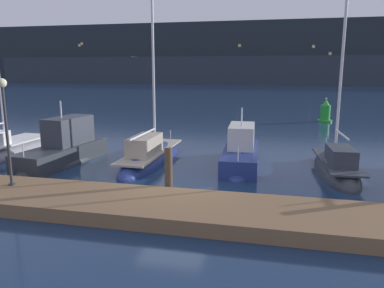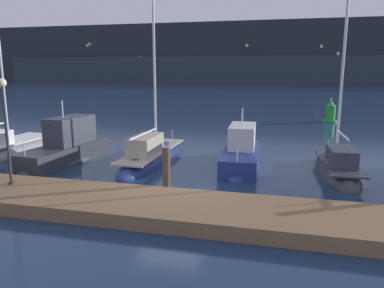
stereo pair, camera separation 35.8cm
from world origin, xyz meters
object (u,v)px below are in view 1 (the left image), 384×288
(sailboat_berth_4, at_px, (151,159))
(dock_lamppost, at_px, (5,114))
(motorboat_berth_5, at_px, (241,159))
(motorboat_berth_3, at_px, (64,154))
(channel_buoy, at_px, (325,113))
(sailboat_berth_6, at_px, (336,171))

(sailboat_berth_4, xyz_separation_m, dock_lamppost, (-3.15, -6.02, 2.84))
(motorboat_berth_5, xyz_separation_m, dock_lamppost, (-7.56, -6.32, 2.66))
(motorboat_berth_3, distance_m, channel_buoy, 22.86)
(dock_lamppost, bearing_deg, motorboat_berth_5, 39.90)
(motorboat_berth_5, height_order, channel_buoy, motorboat_berth_5)
(channel_buoy, height_order, dock_lamppost, dock_lamppost)
(motorboat_berth_5, bearing_deg, sailboat_berth_6, -5.61)
(dock_lamppost, bearing_deg, motorboat_berth_3, 100.90)
(motorboat_berth_5, xyz_separation_m, sailboat_berth_6, (4.26, -0.42, -0.22))
(motorboat_berth_5, distance_m, channel_buoy, 17.47)
(motorboat_berth_5, xyz_separation_m, channel_buoy, (5.65, 16.53, 0.45))
(motorboat_berth_3, bearing_deg, motorboat_berth_5, 9.44)
(sailboat_berth_4, distance_m, sailboat_berth_6, 8.68)
(sailboat_berth_4, relative_size, dock_lamppost, 2.91)
(motorboat_berth_3, xyz_separation_m, dock_lamppost, (0.94, -4.91, 2.58))
(motorboat_berth_3, xyz_separation_m, channel_buoy, (14.16, 17.94, 0.37))
(channel_buoy, bearing_deg, sailboat_berth_4, -120.89)
(motorboat_berth_5, distance_m, dock_lamppost, 10.21)
(motorboat_berth_5, height_order, sailboat_berth_6, sailboat_berth_6)
(motorboat_berth_3, relative_size, sailboat_berth_6, 0.68)
(motorboat_berth_3, height_order, motorboat_berth_5, motorboat_berth_3)
(sailboat_berth_4, distance_m, dock_lamppost, 7.36)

